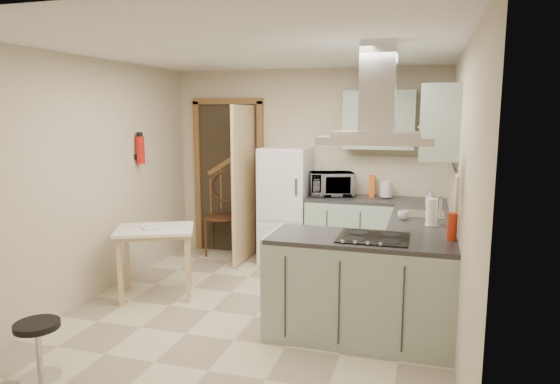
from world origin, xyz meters
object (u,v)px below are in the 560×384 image
(extractor_hood, at_px, (376,140))
(microwave, at_px, (332,184))
(peninsula, at_px, (360,288))
(drop_leaf_table, at_px, (156,262))
(bentwood_chair, at_px, (222,217))
(fridge, at_px, (286,206))
(stool, at_px, (39,350))

(extractor_hood, xyz_separation_m, microwave, (-0.74, 2.04, -0.67))
(peninsula, relative_size, drop_leaf_table, 1.96)
(drop_leaf_table, distance_m, microwave, 2.36)
(drop_leaf_table, distance_m, bentwood_chair, 1.69)
(fridge, distance_m, drop_leaf_table, 1.89)
(extractor_hood, relative_size, bentwood_chair, 0.87)
(fridge, bearing_deg, peninsula, -58.26)
(fridge, height_order, drop_leaf_table, fridge)
(drop_leaf_table, relative_size, stool, 1.82)
(fridge, height_order, extractor_hood, extractor_hood)
(peninsula, relative_size, stool, 3.57)
(fridge, xyz_separation_m, drop_leaf_table, (-0.99, -1.57, -0.38))
(peninsula, distance_m, stool, 2.56)
(extractor_hood, bearing_deg, stool, -149.73)
(bentwood_chair, bearing_deg, microwave, -11.77)
(fridge, relative_size, microwave, 2.80)
(extractor_hood, xyz_separation_m, drop_leaf_table, (-2.31, 0.41, -1.35))
(fridge, distance_m, peninsula, 2.35)
(fridge, distance_m, extractor_hood, 2.57)
(bentwood_chair, relative_size, microwave, 1.93)
(microwave, bearing_deg, bentwood_chair, 158.69)
(drop_leaf_table, xyz_separation_m, stool, (0.04, -1.74, -0.15))
(drop_leaf_table, height_order, stool, drop_leaf_table)
(peninsula, bearing_deg, bentwood_chair, 136.06)
(peninsula, height_order, drop_leaf_table, peninsula)
(fridge, height_order, peninsula, fridge)
(fridge, distance_m, bentwood_chair, 0.98)
(fridge, height_order, microwave, fridge)
(peninsula, xyz_separation_m, drop_leaf_table, (-2.21, 0.41, -0.08))
(peninsula, relative_size, microwave, 2.89)
(microwave, bearing_deg, fridge, 166.20)
(peninsula, height_order, bentwood_chair, bentwood_chair)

